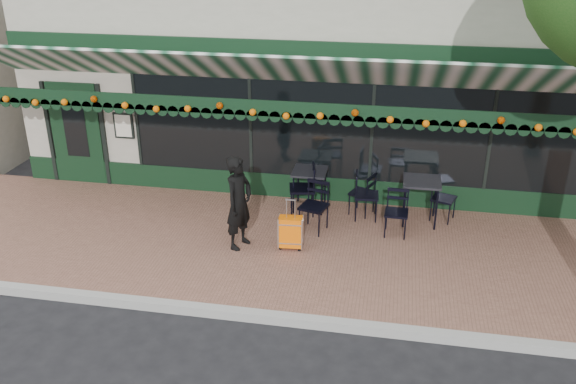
% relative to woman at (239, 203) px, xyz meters
% --- Properties ---
extents(ground, '(80.00, 80.00, 0.00)m').
position_rel_woman_xyz_m(ground, '(0.70, -1.80, -0.98)').
color(ground, black).
rests_on(ground, ground).
extents(sidewalk, '(18.00, 4.00, 0.15)m').
position_rel_woman_xyz_m(sidewalk, '(0.70, 0.20, -0.91)').
color(sidewalk, brown).
rests_on(sidewalk, ground).
extents(curb, '(18.00, 0.16, 0.15)m').
position_rel_woman_xyz_m(curb, '(0.70, -1.88, -0.91)').
color(curb, '#9E9E99').
rests_on(curb, ground).
extents(restaurant_building, '(12.00, 9.60, 4.50)m').
position_rel_woman_xyz_m(restaurant_building, '(0.70, 6.03, 1.29)').
color(restaurant_building, '#9E9A89').
rests_on(restaurant_building, ground).
extents(woman, '(0.59, 0.71, 1.66)m').
position_rel_woman_xyz_m(woman, '(0.00, 0.00, 0.00)').
color(woman, black).
rests_on(woman, sidewalk).
extents(suitcase, '(0.42, 0.26, 0.93)m').
position_rel_woman_xyz_m(suitcase, '(0.89, 0.07, -0.52)').
color(suitcase, '#FF6B08').
rests_on(suitcase, sidewalk).
extents(cafe_table_a, '(0.69, 0.69, 0.85)m').
position_rel_woman_xyz_m(cafe_table_a, '(3.09, 1.52, -0.07)').
color(cafe_table_a, black).
rests_on(cafe_table_a, sidewalk).
extents(cafe_table_b, '(0.65, 0.65, 0.81)m').
position_rel_woman_xyz_m(cafe_table_b, '(0.97, 1.73, -0.11)').
color(cafe_table_b, black).
rests_on(cafe_table_b, sidewalk).
extents(chair_a_left, '(0.56, 0.56, 0.86)m').
position_rel_woman_xyz_m(chair_a_left, '(2.00, 1.67, -0.40)').
color(chair_a_left, black).
rests_on(chair_a_left, sidewalk).
extents(chair_a_right, '(0.55, 0.55, 0.86)m').
position_rel_woman_xyz_m(chair_a_right, '(3.53, 1.69, -0.40)').
color(chair_a_right, black).
rests_on(chair_a_right, sidewalk).
extents(chair_a_front, '(0.44, 0.44, 0.86)m').
position_rel_woman_xyz_m(chair_a_front, '(2.67, 0.90, -0.40)').
color(chair_a_front, black).
rests_on(chair_a_front, sidewalk).
extents(chair_b_left, '(0.59, 0.59, 1.01)m').
position_rel_woman_xyz_m(chair_b_left, '(0.86, 1.50, -0.33)').
color(chair_b_left, black).
rests_on(chair_b_left, sidewalk).
extents(chair_b_right, '(0.49, 0.49, 0.93)m').
position_rel_woman_xyz_m(chair_b_right, '(2.09, 1.50, -0.37)').
color(chair_b_right, black).
rests_on(chair_b_right, sidewalk).
extents(chair_b_front, '(0.58, 0.58, 0.95)m').
position_rel_woman_xyz_m(chair_b_front, '(1.18, 0.80, -0.36)').
color(chair_b_front, black).
rests_on(chair_b_front, sidewalk).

